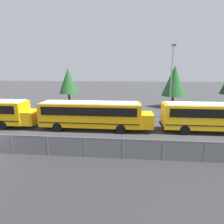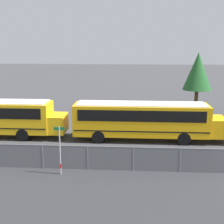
{
  "view_description": "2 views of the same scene",
  "coord_description": "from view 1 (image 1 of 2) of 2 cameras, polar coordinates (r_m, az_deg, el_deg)",
  "views": [
    {
      "loc": [
        10.88,
        -12.5,
        6.73
      ],
      "look_at": [
        9.13,
        6.74,
        2.13
      ],
      "focal_mm": 28.0,
      "sensor_mm": 36.0,
      "label": 1
    },
    {
      "loc": [
        -7.67,
        -19.32,
        8.34
      ],
      "look_at": [
        -9.47,
        7.23,
        2.33
      ],
      "focal_mm": 50.0,
      "sensor_mm": 36.0,
      "label": 2
    }
  ],
  "objects": [
    {
      "name": "school_bus_3",
      "position": [
        20.13,
        -6.28,
        -0.43
      ],
      "size": [
        12.9,
        2.6,
        3.25
      ],
      "color": "orange",
      "rests_on": "ground_plane"
    },
    {
      "name": "school_bus_4",
      "position": [
        22.34,
        31.45,
        -0.97
      ],
      "size": [
        12.9,
        2.6,
        3.25
      ],
      "color": "yellow",
      "rests_on": "ground_plane"
    },
    {
      "name": "light_pole",
      "position": [
        26.68,
        18.75,
        10.06
      ],
      "size": [
        0.6,
        0.24,
        10.22
      ],
      "color": "gray",
      "rests_on": "ground_plane"
    },
    {
      "name": "tree_0",
      "position": [
        34.23,
        19.63,
        9.57
      ],
      "size": [
        4.23,
        4.23,
        7.67
      ],
      "color": "#51381E",
      "rests_on": "ground_plane"
    },
    {
      "name": "tree_1",
      "position": [
        33.16,
        -14.07,
        9.77
      ],
      "size": [
        3.45,
        3.45,
        7.14
      ],
      "color": "#51381E",
      "rests_on": "ground_plane"
    }
  ]
}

